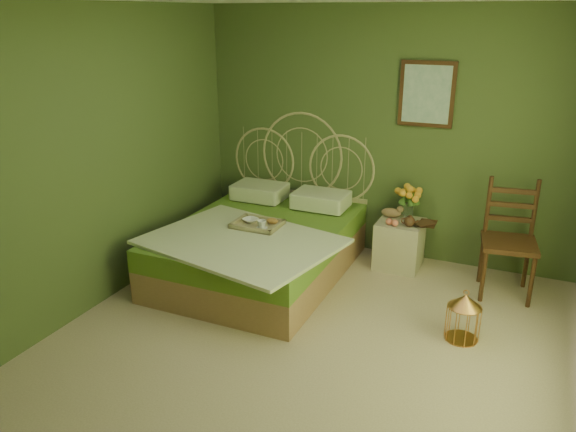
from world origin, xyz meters
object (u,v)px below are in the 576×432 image
at_px(chair, 511,231).
at_px(birdcage, 463,318).
at_px(bed, 263,242).
at_px(nightstand, 401,235).

bearing_deg(chair, birdcage, -111.26).
bearing_deg(chair, bed, -174.44).
relative_size(bed, nightstand, 2.56).
relative_size(nightstand, chair, 0.86).
bearing_deg(bed, nightstand, 29.25).
distance_m(nightstand, birdcage, 1.44).
bearing_deg(bed, chair, 13.88).
relative_size(bed, chair, 2.19).
distance_m(bed, birdcage, 2.11).
xyz_separation_m(nightstand, birdcage, (0.80, -1.19, -0.15)).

